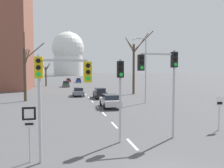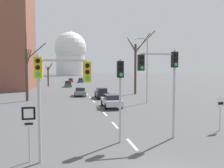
{
  "view_description": "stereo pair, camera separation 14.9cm",
  "coord_description": "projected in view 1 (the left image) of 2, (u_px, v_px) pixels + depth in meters",
  "views": [
    {
      "loc": [
        -3.78,
        -7.14,
        4.22
      ],
      "look_at": [
        -1.0,
        5.48,
        3.43
      ],
      "focal_mm": 35.0,
      "sensor_mm": 36.0,
      "label": 1
    },
    {
      "loc": [
        -3.64,
        -7.17,
        4.22
      ],
      "look_at": [
        -1.0,
        5.48,
        3.43
      ],
      "focal_mm": 35.0,
      "sensor_mm": 36.0,
      "label": 2
    }
  ],
  "objects": [
    {
      "name": "traffic_signal_near_right",
      "position": [
        163.0,
        72.0,
        13.37
      ],
      "size": [
        2.53,
        0.34,
        5.48
      ],
      "color": "#B2B2B7",
      "rests_on": "ground_plane"
    },
    {
      "name": "lane_stripe_0",
      "position": [
        132.0,
        144.0,
        12.55
      ],
      "size": [
        0.16,
        2.0,
        0.01
      ],
      "primitive_type": "cube",
      "color": "silver",
      "rests_on": "ground_plane"
    },
    {
      "name": "lane_stripe_6",
      "position": [
        86.0,
        94.0,
        38.87
      ],
      "size": [
        0.16,
        2.0,
        0.01
      ],
      "primitive_type": "cube",
      "color": "silver",
      "rests_on": "ground_plane"
    },
    {
      "name": "lane_stripe_2",
      "position": [
        104.0,
        114.0,
        21.32
      ],
      "size": [
        0.16,
        2.0,
        0.01
      ],
      "primitive_type": "cube",
      "color": "silver",
      "rests_on": "ground_plane"
    },
    {
      "name": "sedan_near_right",
      "position": [
        66.0,
        84.0,
        56.97
      ],
      "size": [
        1.79,
        3.83,
        1.59
      ],
      "color": "#2D4C33",
      "rests_on": "ground_plane"
    },
    {
      "name": "route_sign_post",
      "position": [
        29.0,
        124.0,
        9.95
      ],
      "size": [
        0.6,
        0.08,
        2.62
      ],
      "color": "#B2B2B7",
      "rests_on": "ground_plane"
    },
    {
      "name": "bare_tree_left_far",
      "position": [
        25.0,
        71.0,
        30.09
      ],
      "size": [
        2.82,
        2.89,
        9.3
      ],
      "color": "#473828",
      "rests_on": "ground_plane"
    },
    {
      "name": "lane_stripe_3",
      "position": [
        97.0,
        107.0,
        25.71
      ],
      "size": [
        0.16,
        2.0,
        0.01
      ],
      "primitive_type": "cube",
      "color": "silver",
      "rests_on": "ground_plane"
    },
    {
      "name": "lane_stripe_5",
      "position": [
        89.0,
        97.0,
        34.48
      ],
      "size": [
        0.16,
        2.0,
        0.01
      ],
      "primitive_type": "cube",
      "color": "silver",
      "rests_on": "ground_plane"
    },
    {
      "name": "lane_stripe_8",
      "position": [
        82.0,
        90.0,
        47.64
      ],
      "size": [
        0.16,
        2.0,
        0.01
      ],
      "primitive_type": "cube",
      "color": "silver",
      "rests_on": "ground_plane"
    },
    {
      "name": "capitol_dome",
      "position": [
        68.0,
        54.0,
        189.02
      ],
      "size": [
        27.47,
        27.47,
        38.81
      ],
      "color": "silver",
      "rests_on": "ground_plane"
    },
    {
      "name": "sedan_far_right",
      "position": [
        68.0,
        80.0,
        81.99
      ],
      "size": [
        1.73,
        4.56,
        1.41
      ],
      "color": "maroon",
      "rests_on": "ground_plane"
    },
    {
      "name": "lane_stripe_1",
      "position": [
        114.0,
        125.0,
        16.94
      ],
      "size": [
        0.16,
        2.0,
        0.01
      ],
      "primitive_type": "cube",
      "color": "silver",
      "rests_on": "ground_plane"
    },
    {
      "name": "bare_tree_right_near",
      "position": [
        134.0,
        64.0,
        39.28
      ],
      "size": [
        4.28,
        6.87,
        11.01
      ],
      "color": "#473828",
      "rests_on": "ground_plane"
    },
    {
      "name": "traffic_signal_near_left",
      "position": [
        57.0,
        81.0,
        9.91
      ],
      "size": [
        2.54,
        0.34,
        4.94
      ],
      "color": "#B2B2B7",
      "rests_on": "ground_plane"
    },
    {
      "name": "sedan_far_left",
      "position": [
        78.0,
        92.0,
        36.33
      ],
      "size": [
        1.79,
        3.81,
        1.45
      ],
      "color": "slate",
      "rests_on": "ground_plane"
    },
    {
      "name": "sedan_mid_centre",
      "position": [
        100.0,
        93.0,
        33.69
      ],
      "size": [
        1.72,
        4.37,
        1.6
      ],
      "color": "black",
      "rests_on": "ground_plane"
    },
    {
      "name": "lane_stripe_4",
      "position": [
        92.0,
        101.0,
        30.1
      ],
      "size": [
        0.16,
        2.0,
        0.01
      ],
      "primitive_type": "cube",
      "color": "silver",
      "rests_on": "ground_plane"
    },
    {
      "name": "sedan_near_left",
      "position": [
        110.0,
        101.0,
        25.02
      ],
      "size": [
        1.9,
        4.21,
        1.52
      ],
      "color": "#B7B7BC",
      "rests_on": "ground_plane"
    },
    {
      "name": "speed_limit_sign",
      "position": [
        219.0,
        107.0,
        15.45
      ],
      "size": [
        0.6,
        0.08,
        2.45
      ],
      "color": "#B2B2B7",
      "rests_on": "ground_plane"
    },
    {
      "name": "bare_tree_left_near",
      "position": [
        46.0,
        75.0,
        59.65
      ],
      "size": [
        1.86,
        2.13,
        6.47
      ],
      "color": "#473828",
      "rests_on": "ground_plane"
    },
    {
      "name": "lane_stripe_7",
      "position": [
        84.0,
        92.0,
        43.25
      ],
      "size": [
        0.16,
        2.0,
        0.01
      ],
      "primitive_type": "cube",
      "color": "silver",
      "rests_on": "ground_plane"
    },
    {
      "name": "street_lamp_right",
      "position": [
        143.0,
        64.0,
        28.15
      ],
      "size": [
        1.85,
        0.36,
        8.42
      ],
      "color": "#B2B2B7",
      "rests_on": "ground_plane"
    },
    {
      "name": "sedan_distant_centre",
      "position": [
        78.0,
        80.0,
        77.72
      ],
      "size": [
        1.72,
        3.86,
        1.63
      ],
      "color": "navy",
      "rests_on": "ground_plane"
    },
    {
      "name": "traffic_signal_centre_tall",
      "position": [
        120.0,
        85.0,
        12.67
      ],
      "size": [
        0.36,
        0.34,
        4.88
      ],
      "color": "#B2B2B7",
      "rests_on": "ground_plane"
    }
  ]
}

